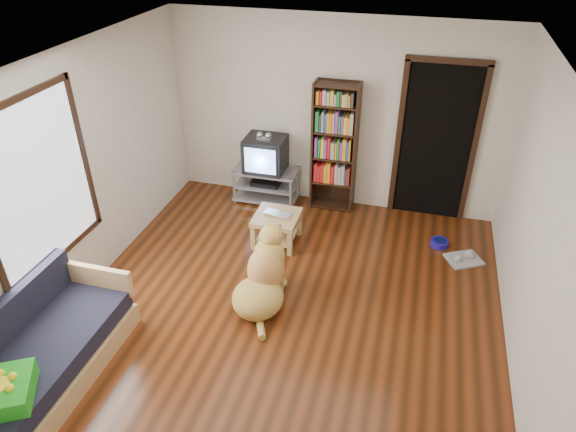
% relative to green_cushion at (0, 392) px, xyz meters
% --- Properties ---
extents(ground, '(5.00, 5.00, 0.00)m').
position_rel_green_cushion_xyz_m(ground, '(1.75, 1.97, -0.50)').
color(ground, '#5D2810').
rests_on(ground, ground).
extents(ceiling, '(5.00, 5.00, 0.00)m').
position_rel_green_cushion_xyz_m(ceiling, '(1.75, 1.97, 2.10)').
color(ceiling, white).
rests_on(ceiling, ground).
extents(wall_back, '(4.50, 0.00, 4.50)m').
position_rel_green_cushion_xyz_m(wall_back, '(1.75, 4.47, 0.80)').
color(wall_back, beige).
rests_on(wall_back, ground).
extents(wall_left, '(0.00, 5.00, 5.00)m').
position_rel_green_cushion_xyz_m(wall_left, '(-0.50, 1.97, 0.80)').
color(wall_left, beige).
rests_on(wall_left, ground).
extents(wall_right, '(0.00, 5.00, 5.00)m').
position_rel_green_cushion_xyz_m(wall_right, '(4.00, 1.97, 0.80)').
color(wall_right, beige).
rests_on(wall_right, ground).
extents(green_cushion, '(0.65, 0.65, 0.16)m').
position_rel_green_cushion_xyz_m(green_cushion, '(0.00, 0.00, 0.00)').
color(green_cushion, '#259A1C').
rests_on(green_cushion, sofa).
extents(laptop, '(0.37, 0.27, 0.03)m').
position_rel_green_cushion_xyz_m(laptop, '(1.30, 3.20, -0.09)').
color(laptop, silver).
rests_on(laptop, coffee_table).
extents(dog_bowl, '(0.22, 0.22, 0.08)m').
position_rel_green_cushion_xyz_m(dog_bowl, '(3.32, 3.69, -0.46)').
color(dog_bowl, '#1D1593').
rests_on(dog_bowl, ground).
extents(grey_rag, '(0.50, 0.47, 0.03)m').
position_rel_green_cushion_xyz_m(grey_rag, '(3.62, 3.44, -0.48)').
color(grey_rag, '#ABABAB').
rests_on(grey_rag, ground).
extents(window, '(0.03, 1.46, 1.70)m').
position_rel_green_cushion_xyz_m(window, '(-0.48, 1.47, 1.00)').
color(window, white).
rests_on(window, wall_left).
extents(doorway, '(1.03, 0.05, 2.19)m').
position_rel_green_cushion_xyz_m(doorway, '(3.10, 4.45, 0.62)').
color(doorway, black).
rests_on(doorway, wall_back).
extents(tv_stand, '(0.90, 0.45, 0.50)m').
position_rel_green_cushion_xyz_m(tv_stand, '(0.85, 4.22, -0.23)').
color(tv_stand, '#99999E').
rests_on(tv_stand, ground).
extents(crt_tv, '(0.55, 0.52, 0.58)m').
position_rel_green_cushion_xyz_m(crt_tv, '(0.85, 4.24, 0.24)').
color(crt_tv, black).
rests_on(crt_tv, tv_stand).
extents(bookshelf, '(0.60, 0.30, 1.80)m').
position_rel_green_cushion_xyz_m(bookshelf, '(1.80, 4.32, 0.50)').
color(bookshelf, black).
rests_on(bookshelf, ground).
extents(sofa, '(0.80, 1.80, 0.80)m').
position_rel_green_cushion_xyz_m(sofa, '(-0.12, 0.59, -0.24)').
color(sofa, tan).
rests_on(sofa, ground).
extents(coffee_table, '(0.55, 0.55, 0.40)m').
position_rel_green_cushion_xyz_m(coffee_table, '(1.30, 3.23, -0.22)').
color(coffee_table, tan).
rests_on(coffee_table, ground).
extents(dog, '(0.61, 1.07, 0.88)m').
position_rel_green_cushion_xyz_m(dog, '(1.49, 2.09, -0.18)').
color(dog, gold).
rests_on(dog, ground).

